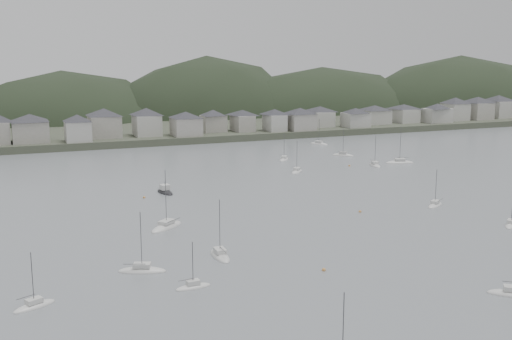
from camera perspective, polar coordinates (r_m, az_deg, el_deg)
name	(u,v)px	position (r m, az deg, el deg)	size (l,w,h in m)	color
ground	(433,283)	(104.43, 16.31, -10.20)	(900.00, 900.00, 0.00)	slate
far_shore_land	(116,116)	(377.18, -13.02, 4.95)	(900.00, 250.00, 3.00)	#383D2D
forested_ridge	(133,142)	(354.46, -11.46, 2.59)	(851.55, 103.94, 102.57)	black
waterfront_town	(267,118)	(283.71, 1.01, 4.92)	(451.48, 28.46, 12.92)	gray
sailboat_lead	(193,287)	(99.03, -5.93, -10.86)	(6.08, 2.37, 8.18)	silver
moored_fleet	(249,206)	(150.12, -0.64, -3.38)	(239.45, 177.77, 13.74)	silver
motor_launch_far	(165,192)	(166.96, -8.55, -2.03)	(4.11, 8.55, 3.96)	black
mooring_buoys	(377,204)	(154.56, 11.31, -3.19)	(116.93, 107.83, 0.70)	#C28440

